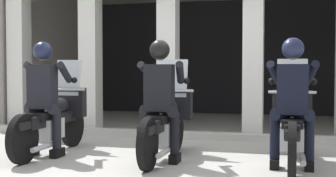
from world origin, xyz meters
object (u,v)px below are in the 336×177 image
at_px(police_officer_right, 292,92).
at_px(police_officer_left, 44,89).
at_px(police_officer_center, 160,90).
at_px(motorcycle_left, 54,118).
at_px(motorcycle_center, 166,121).
at_px(motorcycle_right, 292,125).

bearing_deg(police_officer_right, police_officer_left, 173.97).
bearing_deg(police_officer_center, police_officer_left, 175.40).
relative_size(motorcycle_left, motorcycle_center, 1.00).
xyz_separation_m(police_officer_left, police_officer_center, (1.65, 0.03, 0.00)).
bearing_deg(police_officer_left, motorcycle_center, 6.73).
distance_m(motorcycle_center, motorcycle_right, 1.65).
relative_size(motorcycle_left, police_officer_left, 1.29).
xyz_separation_m(motorcycle_center, police_officer_center, (-0.00, -0.28, 0.44)).
height_order(motorcycle_center, police_officer_center, police_officer_center).
height_order(police_officer_center, motorcycle_right, police_officer_center).
height_order(motorcycle_left, motorcycle_right, same).
relative_size(motorcycle_center, police_officer_center, 1.29).
xyz_separation_m(motorcycle_left, police_officer_center, (1.65, -0.25, 0.44)).
xyz_separation_m(motorcycle_left, motorcycle_center, (1.65, 0.03, 0.00)).
bearing_deg(motorcycle_right, motorcycle_center, 173.31).
distance_m(motorcycle_left, police_officer_left, 0.52).
xyz_separation_m(police_officer_left, motorcycle_center, (1.65, 0.32, -0.44)).
relative_size(police_officer_left, motorcycle_right, 0.78).
bearing_deg(police_officer_right, police_officer_center, 173.31).
xyz_separation_m(motorcycle_center, motorcycle_right, (1.65, -0.01, 0.00)).
distance_m(police_officer_center, police_officer_right, 1.65).
height_order(motorcycle_left, police_officer_center, police_officer_center).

